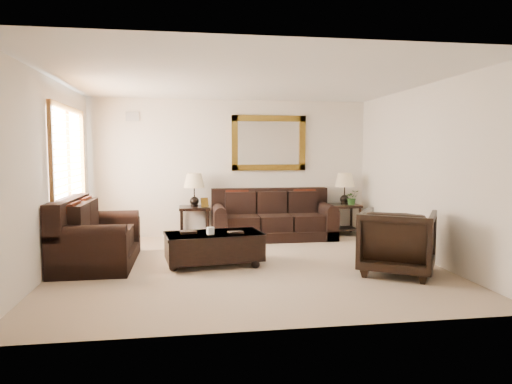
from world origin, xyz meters
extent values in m
cube|color=gray|center=(0.00, 0.00, 0.00)|extent=(5.50, 5.00, 0.01)
cube|color=white|center=(0.00, 0.00, 2.70)|extent=(5.50, 5.00, 0.01)
cube|color=silver|center=(0.00, 2.50, 1.35)|extent=(5.50, 0.01, 2.70)
cube|color=silver|center=(0.00, -2.50, 1.35)|extent=(5.50, 0.01, 2.70)
cube|color=silver|center=(-2.75, 0.00, 1.35)|extent=(0.01, 5.00, 2.70)
cube|color=silver|center=(2.75, 0.00, 1.35)|extent=(0.01, 5.00, 2.70)
cube|color=white|center=(-2.73, 0.90, 1.55)|extent=(0.01, 1.80, 1.50)
cube|color=brown|center=(-2.70, 0.90, 2.34)|extent=(0.06, 1.96, 0.08)
cube|color=brown|center=(-2.70, 0.90, 0.76)|extent=(0.06, 1.96, 0.08)
cube|color=brown|center=(-2.70, -0.04, 1.55)|extent=(0.06, 0.08, 1.50)
cube|color=brown|center=(-2.70, 1.84, 1.55)|extent=(0.06, 0.08, 1.50)
cube|color=brown|center=(-2.70, 0.90, 1.55)|extent=(0.05, 0.05, 1.50)
cube|color=#4B330F|center=(0.75, 2.46, 1.85)|extent=(1.50, 0.06, 1.10)
cube|color=white|center=(0.75, 2.48, 1.85)|extent=(1.26, 0.01, 0.86)
cube|color=#999999|center=(-1.90, 2.48, 2.35)|extent=(0.25, 0.02, 0.18)
cube|color=black|center=(0.75, 1.98, 0.10)|extent=(2.33, 1.00, 0.19)
cube|color=black|center=(0.75, 2.36, 0.71)|extent=(2.33, 0.23, 0.48)
cube|color=black|center=(0.13, 1.96, 0.33)|extent=(0.60, 0.82, 0.29)
cube|color=black|center=(0.75, 1.96, 0.33)|extent=(0.60, 0.82, 0.29)
cube|color=black|center=(1.37, 1.96, 0.33)|extent=(0.60, 0.82, 0.29)
cube|color=black|center=(-0.29, 1.98, 0.28)|extent=(0.23, 1.00, 0.56)
cylinder|color=black|center=(-0.29, 1.98, 0.56)|extent=(0.23, 0.98, 0.23)
cube|color=black|center=(1.80, 1.98, 0.28)|extent=(0.23, 1.00, 0.56)
cylinder|color=black|center=(1.80, 1.98, 0.56)|extent=(0.23, 0.98, 0.23)
cube|color=#591A0B|center=(0.08, 2.17, 0.71)|extent=(0.44, 0.20, 0.46)
cube|color=#591A0B|center=(1.43, 2.17, 0.71)|extent=(0.44, 0.20, 0.46)
cube|color=black|center=(-2.21, 0.39, 0.10)|extent=(1.05, 1.77, 0.20)
cube|color=black|center=(-2.61, 0.39, 0.75)|extent=(0.24, 1.77, 0.50)
cube|color=black|center=(-2.18, 0.06, 0.35)|extent=(0.86, 0.62, 0.30)
cube|color=black|center=(-2.18, 0.71, 0.35)|extent=(0.86, 0.62, 0.30)
cube|color=black|center=(-2.21, -0.38, 0.29)|extent=(1.05, 0.24, 0.59)
cylinder|color=black|center=(-2.21, -0.38, 0.59)|extent=(1.03, 0.24, 0.24)
cube|color=black|center=(-2.21, 1.15, 0.29)|extent=(1.05, 0.24, 0.59)
cylinder|color=black|center=(-2.21, 1.15, 0.59)|extent=(1.03, 0.24, 0.24)
cube|color=#591A0B|center=(-2.40, 0.01, 0.74)|extent=(0.20, 0.46, 0.48)
cube|color=#591A0B|center=(-2.40, 0.76, 0.74)|extent=(0.20, 0.46, 0.48)
cube|color=black|center=(-0.75, 2.17, 0.60)|extent=(0.58, 0.58, 0.05)
cube|color=black|center=(-0.75, 2.17, 0.13)|extent=(0.49, 0.49, 0.03)
cylinder|color=black|center=(-0.99, 1.93, 0.29)|extent=(0.05, 0.05, 0.58)
cylinder|color=black|center=(-0.50, 1.93, 0.29)|extent=(0.05, 0.05, 0.58)
cylinder|color=black|center=(-0.99, 2.42, 0.29)|extent=(0.05, 0.05, 0.58)
cylinder|color=black|center=(-0.50, 2.42, 0.29)|extent=(0.05, 0.05, 0.58)
sphere|color=black|center=(-0.75, 2.17, 0.73)|extent=(0.18, 0.18, 0.18)
cylinder|color=black|center=(-0.75, 2.17, 0.92)|extent=(0.03, 0.03, 0.38)
cone|color=#CEB689|center=(-0.75, 2.17, 1.13)|extent=(0.40, 0.40, 0.27)
cube|color=#4B330F|center=(-0.56, 2.07, 0.72)|extent=(0.16, 0.10, 0.18)
cube|color=black|center=(2.25, 2.18, 0.59)|extent=(0.57, 0.57, 0.05)
cube|color=black|center=(2.25, 2.18, 0.12)|extent=(0.48, 0.48, 0.03)
cylinder|color=black|center=(2.01, 1.93, 0.28)|extent=(0.05, 0.05, 0.57)
cylinder|color=black|center=(2.49, 1.93, 0.28)|extent=(0.05, 0.05, 0.57)
cylinder|color=black|center=(2.01, 2.42, 0.28)|extent=(0.05, 0.05, 0.57)
cylinder|color=black|center=(2.49, 2.42, 0.28)|extent=(0.05, 0.05, 0.57)
sphere|color=black|center=(2.25, 2.18, 0.72)|extent=(0.18, 0.18, 0.18)
cylinder|color=black|center=(2.25, 2.18, 0.91)|extent=(0.02, 0.02, 0.37)
cone|color=#CEB689|center=(2.25, 2.18, 1.11)|extent=(0.39, 0.39, 0.27)
sphere|color=black|center=(-1.09, -0.19, 0.05)|extent=(0.13, 0.13, 0.13)
sphere|color=black|center=(0.08, -0.19, 0.05)|extent=(0.13, 0.13, 0.13)
sphere|color=black|center=(-1.09, 0.35, 0.05)|extent=(0.13, 0.13, 0.13)
sphere|color=black|center=(0.08, 0.35, 0.05)|extent=(0.13, 0.13, 0.13)
cube|color=black|center=(-0.50, 0.08, 0.28)|extent=(1.47, 0.92, 0.39)
cube|color=black|center=(-0.50, 0.08, 0.46)|extent=(1.50, 0.94, 0.04)
cube|color=black|center=(-0.87, 0.13, 0.49)|extent=(0.25, 0.19, 0.03)
cube|color=black|center=(-0.18, 0.03, 0.49)|extent=(0.23, 0.18, 0.03)
cube|color=white|center=(-0.55, -0.03, 0.53)|extent=(0.11, 0.10, 0.11)
imported|color=black|center=(1.97, -0.78, 0.49)|extent=(1.28, 1.26, 0.98)
imported|color=#28501B|center=(2.38, 2.07, 0.73)|extent=(0.30, 0.33, 0.23)
camera|label=1|loc=(-0.88, -6.58, 1.67)|focal=32.00mm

